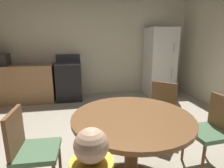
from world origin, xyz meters
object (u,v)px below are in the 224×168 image
oven_range (69,81)px  refrigerator (160,62)px  chair_northeast (161,108)px  chair_west (30,147)px  dining_table (132,130)px  chair_east (213,128)px

oven_range → refrigerator: (2.35, -0.05, 0.41)m
chair_northeast → chair_west: 1.79m
chair_northeast → chair_west: size_ratio=1.00×
chair_northeast → oven_range: bearing=-105.6°
chair_west → dining_table: bearing=-0.0°
chair_west → chair_east: bearing=3.1°
chair_east → oven_range: bearing=-62.9°
dining_table → chair_northeast: chair_northeast is taller
refrigerator → chair_northeast: 2.40m
refrigerator → dining_table: refrigerator is taller
dining_table → chair_east: chair_east is taller
refrigerator → dining_table: bearing=-119.4°
oven_range → dining_table: bearing=-76.3°
oven_range → chair_west: size_ratio=1.26×
oven_range → chair_east: size_ratio=1.26×
chair_northeast → chair_east: same height
chair_northeast → chair_west: same height
chair_west → oven_range: bearing=87.5°
refrigerator → chair_west: (-2.62, -2.85, -0.38)m
oven_range → chair_northeast: (1.39, -2.22, 0.03)m
chair_west → chair_east: size_ratio=1.00×
chair_northeast → dining_table: bearing=0.0°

